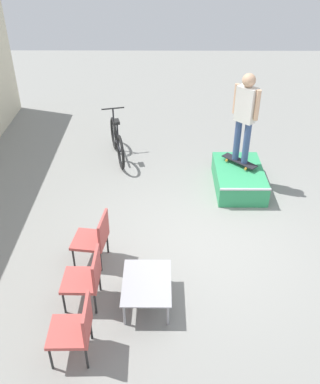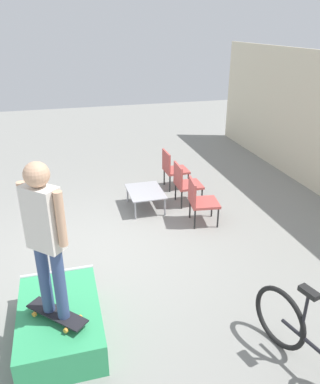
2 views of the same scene
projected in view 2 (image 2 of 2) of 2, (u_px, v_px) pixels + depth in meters
name	position (u px, v px, depth m)	size (l,w,h in m)	color
ground_plane	(105.00, 249.00, 6.36)	(24.00, 24.00, 0.00)	gray
skate_ramp_box	(60.00, 322.00, 4.52)	(1.50, 0.96, 0.45)	#339E60
skateboard_on_ramp	(57.00, 314.00, 4.23)	(0.70, 0.69, 0.07)	black
person_skater	(45.00, 230.00, 3.78)	(0.42, 0.44, 1.81)	#384C7A
coffee_table	(145.00, 192.00, 7.62)	(0.93, 0.70, 0.40)	#9E9EA3
patio_chair_left	(172.00, 168.00, 8.54)	(0.53, 0.53, 0.89)	black
patio_chair_center	(185.00, 182.00, 7.76)	(0.53, 0.53, 0.89)	black
patio_chair_right	(200.00, 199.00, 7.00)	(0.58, 0.58, 0.89)	black
bicycle	(314.00, 345.00, 3.95)	(1.69, 0.59, 1.06)	black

